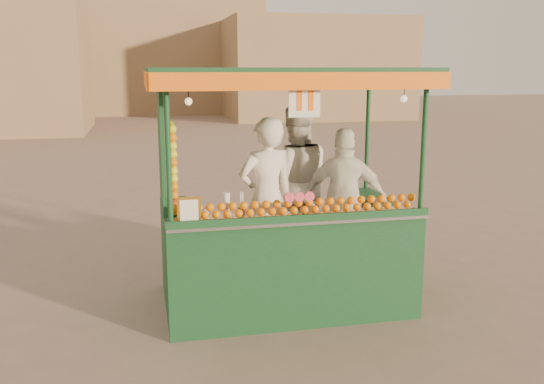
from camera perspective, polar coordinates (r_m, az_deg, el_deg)
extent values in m
plane|color=#766054|center=(6.93, 4.74, -10.08)|extent=(90.00, 90.00, 0.00)
cube|color=#8E7650|center=(31.43, 4.10, 11.72)|extent=(9.00, 6.00, 5.00)
cube|color=#8E7650|center=(36.14, -12.95, 13.06)|extent=(14.00, 7.00, 7.00)
cube|color=#103D22|center=(6.79, 1.04, -9.17)|extent=(2.61, 1.60, 0.30)
cylinder|color=black|center=(6.64, -6.66, -9.48)|extent=(0.36, 0.10, 0.36)
cylinder|color=black|center=(7.03, 8.28, -8.28)|extent=(0.36, 0.10, 0.36)
cube|color=#103D22|center=(6.01, 2.52, -6.44)|extent=(2.61, 0.30, 0.80)
cube|color=#103D22|center=(6.54, -9.05, -5.03)|extent=(0.30, 1.30, 0.80)
cube|color=#103D22|center=(7.05, 10.03, -3.83)|extent=(0.30, 1.30, 0.80)
cube|color=#B2B2B7|center=(5.92, 2.48, -2.53)|extent=(2.61, 0.46, 0.03)
cylinder|color=#103D22|center=(5.46, -9.91, 3.45)|extent=(0.05, 0.05, 1.40)
cylinder|color=#103D22|center=(6.11, 14.32, 4.14)|extent=(0.05, 0.05, 1.40)
cylinder|color=#103D22|center=(6.95, -10.52, 5.21)|extent=(0.05, 0.05, 1.40)
cylinder|color=#103D22|center=(7.47, 9.14, 5.71)|extent=(0.05, 0.05, 1.40)
cube|color=#103D22|center=(6.33, 1.12, 11.49)|extent=(2.81, 1.80, 0.08)
cube|color=orange|center=(5.46, 3.38, 10.57)|extent=(2.81, 0.04, 0.16)
cube|color=orange|center=(7.21, -0.60, 10.91)|extent=(2.81, 0.04, 0.16)
cube|color=orange|center=(6.16, -11.90, 10.49)|extent=(0.04, 1.80, 0.16)
cube|color=orange|center=(6.80, 12.88, 10.56)|extent=(0.04, 1.80, 0.16)
cylinder|color=#E5455C|center=(5.73, 2.65, -0.48)|extent=(0.10, 0.03, 0.10)
cube|color=gold|center=(5.58, -7.97, -1.89)|extent=(0.22, 0.02, 0.28)
cube|color=white|center=(5.55, 3.13, 8.72)|extent=(0.30, 0.02, 0.30)
sphere|color=#FFE5B2|center=(5.50, -8.02, 8.60)|extent=(0.07, 0.07, 0.07)
sphere|color=#FFE5B2|center=(6.04, 12.53, 8.72)|extent=(0.07, 0.07, 0.07)
imported|color=white|center=(6.48, -0.53, -0.61)|extent=(0.72, 0.56, 1.77)
imported|color=silver|center=(7.12, 2.23, 0.93)|extent=(0.97, 0.79, 1.87)
imported|color=white|center=(6.79, 6.99, -0.74)|extent=(1.03, 0.72, 1.63)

